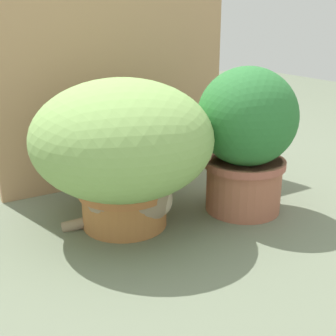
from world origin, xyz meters
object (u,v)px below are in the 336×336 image
Objects in this scene: leafy_planter at (246,135)px; mushroom_ornament_pink at (132,206)px; grass_planter at (122,145)px; cat at (135,193)px.

mushroom_ornament_pink is (-0.40, 0.03, -0.17)m from leafy_planter.
leafy_planter reaches higher than grass_planter.
leafy_planter is 0.41m from cat.
leafy_planter is 3.65× the size of mushroom_ornament_pink.
leafy_planter is at bearing -14.48° from grass_planter.
mushroom_ornament_pink is at bearing -96.19° from grass_planter.
leafy_planter is (0.39, -0.10, -0.00)m from grass_planter.
cat is at bearing 45.22° from mushroom_ornament_pink.
grass_planter is 1.51× the size of cat.
cat is (-0.38, 0.05, -0.14)m from leafy_planter.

